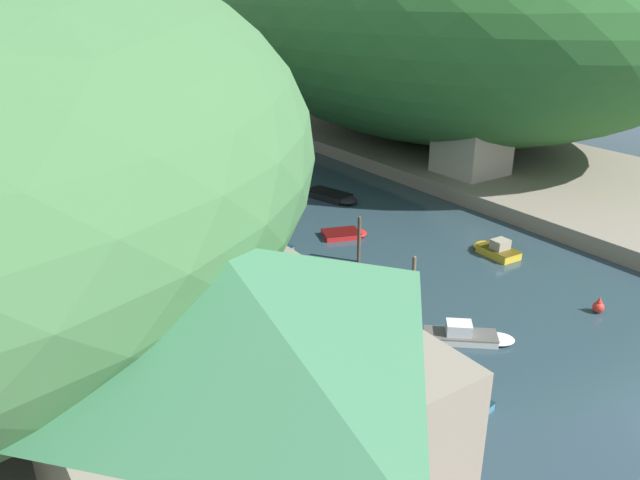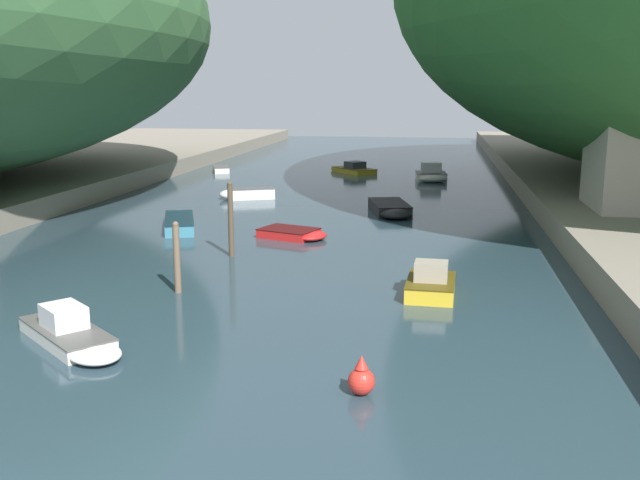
% 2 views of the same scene
% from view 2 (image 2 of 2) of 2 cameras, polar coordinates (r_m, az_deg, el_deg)
% --- Properties ---
extents(water_surface, '(130.00, 130.00, 0.00)m').
position_cam_2_polar(water_surface, '(38.03, -2.13, 1.80)').
color(water_surface, '#283D47').
rests_on(water_surface, ground).
extents(boat_small_dinghy, '(2.45, 3.43, 1.32)m').
position_cam_2_polar(boat_small_dinghy, '(53.95, 8.89, 5.14)').
color(boat_small_dinghy, silver).
rests_on(boat_small_dinghy, water_surface).
extents(boat_yellow_tender, '(3.53, 2.68, 0.41)m').
position_cam_2_polar(boat_yellow_tender, '(32.80, -1.95, 0.50)').
color(boat_yellow_tender, red).
rests_on(boat_yellow_tender, water_surface).
extents(boat_open_rowboat, '(3.11, 5.55, 0.58)m').
position_cam_2_polar(boat_open_rowboat, '(36.20, -11.20, 1.51)').
color(boat_open_rowboat, teal).
rests_on(boat_open_rowboat, water_surface).
extents(boat_red_skiff, '(3.59, 2.41, 0.65)m').
position_cam_2_polar(boat_red_skiff, '(44.66, -6.00, 3.69)').
color(boat_red_skiff, white).
rests_on(boat_red_skiff, water_surface).
extents(boat_near_quay, '(1.69, 3.32, 1.17)m').
position_cam_2_polar(boat_near_quay, '(24.33, 8.90, -3.35)').
color(boat_near_quay, gold).
rests_on(boat_near_quay, water_surface).
extents(boat_moored_right, '(2.20, 3.28, 0.48)m').
position_cam_2_polar(boat_moored_right, '(59.67, -7.95, 5.65)').
color(boat_moored_right, silver).
rests_on(boat_moored_right, water_surface).
extents(boat_white_cruiser, '(4.52, 4.77, 0.96)m').
position_cam_2_polar(boat_white_cruiser, '(58.57, 2.50, 5.70)').
color(boat_white_cruiser, gold).
rests_on(boat_white_cruiser, water_surface).
extents(boat_far_upstream, '(2.90, 5.08, 0.57)m').
position_cam_2_polar(boat_far_upstream, '(39.18, 5.73, 2.47)').
color(boat_far_upstream, black).
rests_on(boat_far_upstream, water_surface).
extents(boat_cabin_cruiser, '(4.27, 3.89, 0.99)m').
position_cam_2_polar(boat_cabin_cruiser, '(20.37, -19.21, -7.17)').
color(boat_cabin_cruiser, silver).
rests_on(boat_cabin_cruiser, water_surface).
extents(mooring_post_second, '(0.23, 0.23, 2.45)m').
position_cam_2_polar(mooring_post_second, '(24.32, -11.38, -1.35)').
color(mooring_post_second, brown).
rests_on(mooring_post_second, water_surface).
extents(mooring_post_middle, '(0.22, 0.22, 3.09)m').
position_cam_2_polar(mooring_post_middle, '(29.22, -7.16, 1.68)').
color(mooring_post_middle, '#4C3D2D').
rests_on(mooring_post_middle, water_surface).
extents(channel_buoy_near, '(0.62, 0.62, 0.93)m').
position_cam_2_polar(channel_buoy_near, '(16.33, 3.33, -11.06)').
color(channel_buoy_near, red).
rests_on(channel_buoy_near, water_surface).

